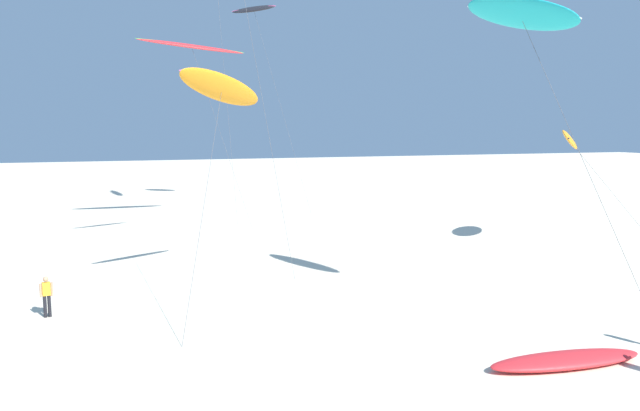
% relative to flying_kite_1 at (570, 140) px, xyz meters
% --- Properties ---
extents(flying_kite_1, '(4.30, 8.06, 7.72)m').
position_rel_flying_kite_1_xyz_m(flying_kite_1, '(0.00, 0.00, 0.00)').
color(flying_kite_1, orange).
rests_on(flying_kite_1, ground).
extents(flying_kite_3, '(8.31, 4.15, 14.45)m').
position_rel_flying_kite_1_xyz_m(flying_kite_3, '(-21.57, 16.28, 6.90)').
color(flying_kite_3, red).
rests_on(flying_kite_3, ground).
extents(flying_kite_4, '(4.79, 11.49, 19.57)m').
position_rel_flying_kite_1_xyz_m(flying_kite_4, '(-14.07, 26.76, 11.99)').
color(flying_kite_4, black).
rests_on(flying_kite_4, ground).
extents(flying_kite_7, '(4.72, 7.09, 13.31)m').
position_rel_flying_kite_1_xyz_m(flying_kite_7, '(-13.05, -11.20, 5.13)').
color(flying_kite_7, '#19B2B7').
rests_on(flying_kite_7, ground).
extents(flying_kite_8, '(5.37, 8.74, 10.61)m').
position_rel_flying_kite_1_xyz_m(flying_kite_8, '(-23.17, -3.48, 2.54)').
color(flying_kite_8, orange).
rests_on(flying_kite_8, ground).
extents(grounded_kite_0, '(5.54, 1.85, 0.41)m').
position_rel_flying_kite_1_xyz_m(grounded_kite_0, '(-14.56, -16.15, -6.73)').
color(grounded_kite_0, red).
rests_on(grounded_kite_0, ground).
extents(person_mid_field, '(0.50, 0.25, 1.70)m').
position_rel_flying_kite_1_xyz_m(person_mid_field, '(-30.78, -4.76, -6.01)').
color(person_mid_field, black).
rests_on(person_mid_field, ground).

